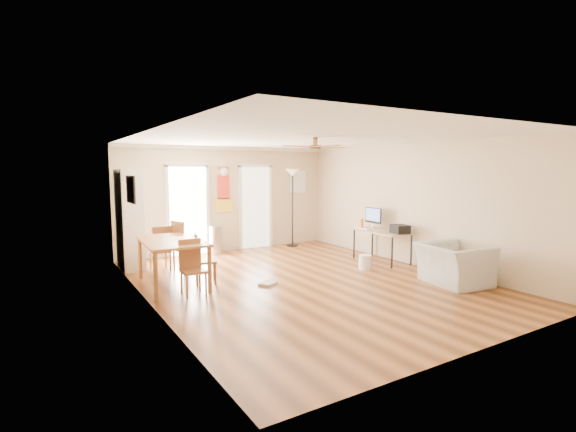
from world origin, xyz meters
TOP-DOWN VIEW (x-y plane):
  - floor at (0.00, 0.00)m, footprint 7.00×7.00m
  - ceiling at (0.00, 0.00)m, footprint 5.50×7.00m
  - wall_back at (0.00, 3.50)m, footprint 5.50×0.04m
  - wall_front at (0.00, -3.50)m, footprint 5.50×0.04m
  - wall_left at (-2.75, 0.00)m, footprint 0.04×7.00m
  - wall_right at (2.75, 0.00)m, footprint 0.04×7.00m
  - crown_molding at (0.00, 0.00)m, footprint 5.50×7.00m
  - kitchen_doorway at (-1.05, 3.48)m, footprint 0.90×0.10m
  - bathroom_doorway at (0.75, 3.48)m, footprint 0.80×0.10m
  - wall_decal at (-0.13, 3.48)m, footprint 0.46×0.03m
  - ac_grille at (2.05, 3.47)m, footprint 0.50×0.04m
  - framed_poster at (-2.73, 1.40)m, footprint 0.04×0.66m
  - ceiling_fan at (0.00, -0.30)m, footprint 1.24×1.24m
  - bookshelf at (-2.52, 2.71)m, footprint 0.66×1.00m
  - dining_table at (-2.15, 0.97)m, footprint 1.08×1.70m
  - dining_chair_right_a at (-1.60, 1.92)m, footprint 0.52×0.52m
  - dining_chair_right_b at (-1.60, 0.82)m, footprint 0.47×0.47m
  - dining_chair_near at (-2.02, 0.23)m, footprint 0.38×0.38m
  - dining_chair_far at (-2.05, 2.22)m, footprint 0.39×0.39m
  - trash_can at (-0.45, 3.22)m, footprint 0.38×0.38m
  - torchiere_lamp at (1.69, 3.16)m, footprint 0.41×0.41m
  - computer_desk at (2.38, 0.51)m, footprint 0.64×1.29m
  - imac at (2.47, 0.90)m, footprint 0.13×0.52m
  - keyboard at (2.20, 0.97)m, footprint 0.19×0.39m
  - printer at (2.45, 0.04)m, footprint 0.38×0.41m
  - orange_bottle at (2.30, 1.09)m, footprint 0.09×0.09m
  - wastebasket_a at (1.58, 0.14)m, footprint 0.28×0.28m
  - wastebasket_b at (2.33, -1.13)m, footprint 0.31×0.31m
  - floor_cloth at (-0.70, 0.15)m, footprint 0.37×0.35m
  - armchair at (2.15, -1.54)m, footprint 1.14×1.25m

SIDE VIEW (x-z plane):
  - floor at x=0.00m, z-range 0.00..0.00m
  - floor_cloth at x=-0.70m, z-range 0.00..0.04m
  - wastebasket_b at x=2.33m, z-range 0.00..0.29m
  - wastebasket_a at x=1.58m, z-range 0.00..0.30m
  - trash_can at x=-0.45m, z-range 0.00..0.68m
  - computer_desk at x=2.38m, z-range 0.00..0.69m
  - armchair at x=2.15m, z-range 0.00..0.72m
  - dining_table at x=-2.15m, z-range 0.00..0.82m
  - dining_chair_near at x=-2.02m, z-range 0.00..0.90m
  - dining_chair_right_b at x=-1.60m, z-range 0.00..0.91m
  - dining_chair_far at x=-2.05m, z-range 0.00..0.91m
  - dining_chair_right_a at x=-1.60m, z-range 0.00..1.02m
  - keyboard at x=2.20m, z-range 0.69..0.70m
  - printer at x=2.45m, z-range 0.69..0.87m
  - orange_bottle at x=2.30m, z-range 0.69..0.90m
  - imac at x=2.47m, z-range 0.69..1.17m
  - torchiere_lamp at x=1.69m, z-range 0.00..2.05m
  - bookshelf at x=-2.52m, z-range 0.00..2.05m
  - kitchen_doorway at x=-1.05m, z-range 0.00..2.10m
  - bathroom_doorway at x=0.75m, z-range 0.00..2.10m
  - wall_back at x=0.00m, z-range 0.00..2.60m
  - wall_front at x=0.00m, z-range 0.00..2.60m
  - wall_left at x=-2.75m, z-range 0.00..2.60m
  - wall_right at x=2.75m, z-range 0.00..2.60m
  - wall_decal at x=-0.13m, z-range 1.00..2.10m
  - ac_grille at x=2.05m, z-range 1.40..2.00m
  - framed_poster at x=-2.73m, z-range 1.46..1.94m
  - ceiling_fan at x=0.00m, z-range 2.33..2.53m
  - crown_molding at x=0.00m, z-range 2.52..2.60m
  - ceiling at x=0.00m, z-range 2.60..2.60m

